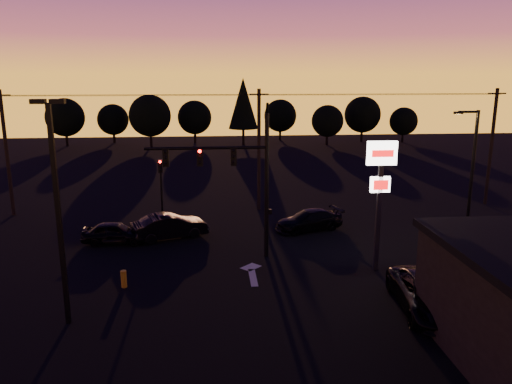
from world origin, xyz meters
The scene contains 25 objects.
ground centered at (0.00, 0.00, 0.00)m, with size 120.00×120.00×0.00m, color black.
lane_arrow centered at (0.50, 1.67, 0.01)m, with size 1.20×3.10×0.01m.
traffic_signal_mast centered at (-0.10, 3.99, 4.94)m, with size 6.79×0.52×8.58m.
secondary_signal centered at (-5.00, 11.49, 2.86)m, with size 0.30×0.31×4.35m.
parking_lot_light centered at (-7.50, -3.00, 5.27)m, with size 1.25×0.30×9.14m.
pylon_sign centered at (7.00, 1.50, 4.91)m, with size 1.50×0.28×6.80m.
streetlight centered at (13.91, 5.50, 4.42)m, with size 1.55×0.35×8.00m.
utility_pole_0 centered at (-16.00, 14.00, 4.59)m, with size 1.40×0.26×9.00m.
utility_pole_1 centered at (2.00, 14.00, 4.59)m, with size 1.40×0.26×9.00m.
utility_pole_2 centered at (20.00, 14.00, 4.59)m, with size 1.40×0.26×9.00m.
power_wires centered at (2.00, 14.00, 8.57)m, with size 36.00×1.22×0.07m.
bollard centered at (-5.80, 0.40, 0.42)m, with size 0.28×0.28×0.85m, color #B48512.
tree_0 centered at (-22.00, 50.00, 4.06)m, with size 5.36×5.36×6.74m.
tree_1 centered at (-16.00, 53.00, 3.43)m, with size 4.54×4.54×5.71m.
tree_2 centered at (-10.00, 48.00, 4.37)m, with size 5.77×5.78×7.26m.
tree_3 centered at (-4.00, 52.00, 3.75)m, with size 4.95×4.95×6.22m.
tree_4 centered at (3.00, 49.00, 5.93)m, with size 4.18×4.18×9.50m.
tree_5 centered at (9.00, 54.00, 3.75)m, with size 4.95×4.95×6.22m.
tree_6 centered at (15.00, 48.00, 3.43)m, with size 4.54×4.54×5.71m.
tree_7 centered at (21.00, 51.00, 4.06)m, with size 5.36×5.36×6.74m.
tree_8 centered at (27.00, 50.00, 3.12)m, with size 4.12×4.12×5.19m.
car_left centered at (-7.41, 6.97, 0.66)m, with size 1.57×3.90×1.33m, color black.
car_mid centered at (-4.18, 7.69, 0.77)m, with size 1.63×4.68×1.54m, color black.
car_right centered at (4.81, 8.60, 0.66)m, with size 1.85×4.56×1.32m, color black.
suv_parked centered at (7.79, -3.27, 0.77)m, with size 2.56×5.55×1.54m, color black.
Camera 1 is at (-1.39, -22.46, 10.07)m, focal length 35.00 mm.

